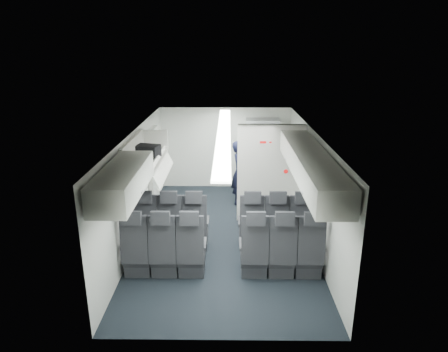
{
  "coord_description": "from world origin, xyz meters",
  "views": [
    {
      "loc": [
        0.09,
        -7.3,
        3.69
      ],
      "look_at": [
        0.0,
        0.4,
        1.15
      ],
      "focal_mm": 32.0,
      "sensor_mm": 36.0,
      "label": 1
    }
  ],
  "objects_px": {
    "flight_attendant": "(240,173)",
    "carry_on_bag": "(148,152)",
    "boarding_door": "(154,168)",
    "seat_row_mid": "(223,253)",
    "seat_row_front": "(223,230)",
    "galley_unit": "(262,155)"
  },
  "relations": [
    {
      "from": "seat_row_front",
      "to": "carry_on_bag",
      "type": "relative_size",
      "value": 7.86
    },
    {
      "from": "galley_unit",
      "to": "boarding_door",
      "type": "distance_m",
      "value": 2.84
    },
    {
      "from": "seat_row_mid",
      "to": "flight_attendant",
      "type": "relative_size",
      "value": 2.15
    },
    {
      "from": "seat_row_mid",
      "to": "carry_on_bag",
      "type": "relative_size",
      "value": 7.86
    },
    {
      "from": "seat_row_front",
      "to": "carry_on_bag",
      "type": "height_order",
      "value": "carry_on_bag"
    },
    {
      "from": "boarding_door",
      "to": "flight_attendant",
      "type": "bearing_deg",
      "value": 7.29
    },
    {
      "from": "seat_row_front",
      "to": "flight_attendant",
      "type": "height_order",
      "value": "flight_attendant"
    },
    {
      "from": "flight_attendant",
      "to": "carry_on_bag",
      "type": "height_order",
      "value": "carry_on_bag"
    },
    {
      "from": "boarding_door",
      "to": "flight_attendant",
      "type": "distance_m",
      "value": 2.02
    },
    {
      "from": "flight_attendant",
      "to": "seat_row_front",
      "type": "bearing_deg",
      "value": -177.91
    },
    {
      "from": "seat_row_mid",
      "to": "flight_attendant",
      "type": "bearing_deg",
      "value": 83.72
    },
    {
      "from": "seat_row_mid",
      "to": "galley_unit",
      "type": "bearing_deg",
      "value": 77.12
    },
    {
      "from": "flight_attendant",
      "to": "boarding_door",
      "type": "bearing_deg",
      "value": 108.05
    },
    {
      "from": "seat_row_front",
      "to": "carry_on_bag",
      "type": "bearing_deg",
      "value": 162.73
    },
    {
      "from": "carry_on_bag",
      "to": "seat_row_front",
      "type": "bearing_deg",
      "value": -2.65
    },
    {
      "from": "galley_unit",
      "to": "boarding_door",
      "type": "xyz_separation_m",
      "value": [
        -2.59,
        -1.17,
        0.0
      ]
    },
    {
      "from": "boarding_door",
      "to": "carry_on_bag",
      "type": "relative_size",
      "value": 4.39
    },
    {
      "from": "flight_attendant",
      "to": "galley_unit",
      "type": "bearing_deg",
      "value": -22.26
    },
    {
      "from": "boarding_door",
      "to": "carry_on_bag",
      "type": "bearing_deg",
      "value": -82.4
    },
    {
      "from": "seat_row_front",
      "to": "boarding_door",
      "type": "relative_size",
      "value": 1.79
    },
    {
      "from": "seat_row_front",
      "to": "galley_unit",
      "type": "distance_m",
      "value": 3.43
    },
    {
      "from": "seat_row_front",
      "to": "galley_unit",
      "type": "xyz_separation_m",
      "value": [
        0.95,
        3.25,
        0.55
      ]
    }
  ]
}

